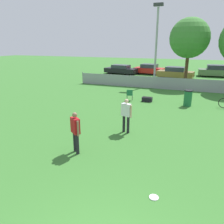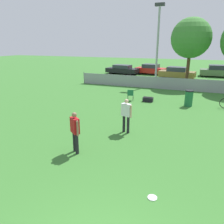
{
  "view_description": "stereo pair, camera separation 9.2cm",
  "coord_description": "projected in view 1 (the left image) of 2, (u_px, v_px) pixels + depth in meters",
  "views": [
    {
      "loc": [
        1.19,
        -2.46,
        4.1
      ],
      "look_at": [
        -2.3,
        6.53,
        1.05
      ],
      "focal_mm": 35.0,
      "sensor_mm": 36.0,
      "label": 1
    },
    {
      "loc": [
        1.28,
        -2.43,
        4.1
      ],
      "look_at": [
        -2.3,
        6.53,
        1.05
      ],
      "focal_mm": 35.0,
      "sensor_mm": 36.0,
      "label": 2
    }
  ],
  "objects": [
    {
      "name": "fence_backline",
      "position": [
        182.0,
        84.0,
        19.67
      ],
      "size": [
        20.23,
        0.07,
        1.21
      ],
      "color": "gray",
      "rests_on": "ground_plane"
    },
    {
      "name": "light_pole",
      "position": [
        157.0,
        38.0,
        21.14
      ],
      "size": [
        0.9,
        0.36,
        7.67
      ],
      "color": "#9E9EA3",
      "rests_on": "ground_plane"
    },
    {
      "name": "tree_near_pole",
      "position": [
        189.0,
        38.0,
        20.9
      ],
      "size": [
        3.79,
        3.79,
        6.47
      ],
      "color": "#4C331E",
      "rests_on": "ground_plane"
    },
    {
      "name": "player_thrower_red",
      "position": [
        75.0,
        130.0,
        8.29
      ],
      "size": [
        0.5,
        0.45,
        1.65
      ],
      "rotation": [
        0.0,
        0.0,
        -0.66
      ],
      "color": "black",
      "rests_on": "ground_plane"
    },
    {
      "name": "player_receiver_white",
      "position": [
        126.0,
        113.0,
        10.23
      ],
      "size": [
        0.59,
        0.35,
        1.65
      ],
      "rotation": [
        0.0,
        0.0,
        -0.32
      ],
      "color": "black",
      "rests_on": "ground_plane"
    },
    {
      "name": "frisbee_disc",
      "position": [
        154.0,
        197.0,
        6.05
      ],
      "size": [
        0.27,
        0.27,
        0.03
      ],
      "color": "white",
      "rests_on": "ground_plane"
    },
    {
      "name": "folding_chair_sideline",
      "position": [
        130.0,
        94.0,
        16.13
      ],
      "size": [
        0.53,
        0.53,
        0.85
      ],
      "rotation": [
        0.0,
        0.0,
        3.37
      ],
      "color": "#333338",
      "rests_on": "ground_plane"
    },
    {
      "name": "trash_bin",
      "position": [
        188.0,
        98.0,
        14.77
      ],
      "size": [
        0.55,
        0.55,
        1.1
      ],
      "color": "#1E6638",
      "rests_on": "ground_plane"
    },
    {
      "name": "gear_bag_sideline",
      "position": [
        147.0,
        99.0,
        16.0
      ],
      "size": [
        0.72,
        0.4,
        0.35
      ],
      "color": "black",
      "rests_on": "ground_plane"
    },
    {
      "name": "parked_car_dark",
      "position": [
        121.0,
        69.0,
        30.1
      ],
      "size": [
        4.64,
        2.28,
        1.26
      ],
      "rotation": [
        0.0,
        0.0,
        -0.13
      ],
      "color": "black",
      "rests_on": "ground_plane"
    },
    {
      "name": "parked_car_red",
      "position": [
        149.0,
        69.0,
        29.96
      ],
      "size": [
        4.16,
        2.29,
        1.38
      ],
      "rotation": [
        0.0,
        0.0,
        -0.11
      ],
      "color": "black",
      "rests_on": "ground_plane"
    },
    {
      "name": "parked_car_tan",
      "position": [
        175.0,
        73.0,
        26.46
      ],
      "size": [
        4.42,
        2.2,
        1.37
      ],
      "rotation": [
        0.0,
        0.0,
        -0.12
      ],
      "color": "black",
      "rests_on": "ground_plane"
    },
    {
      "name": "parked_car_olive",
      "position": [
        216.0,
        71.0,
        27.76
      ],
      "size": [
        4.19,
        1.93,
        1.47
      ],
      "rotation": [
        0.0,
        0.0,
        0.02
      ],
      "color": "black",
      "rests_on": "ground_plane"
    }
  ]
}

